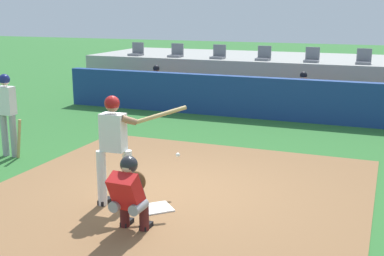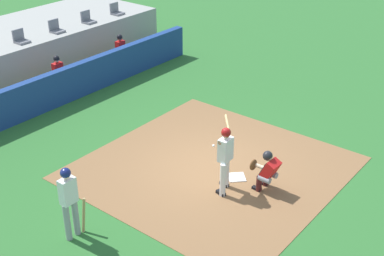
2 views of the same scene
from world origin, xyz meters
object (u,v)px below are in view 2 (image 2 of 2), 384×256
at_px(batter_at_plate, 225,155).
at_px(stadium_seat_6, 88,19).
at_px(dugout_player_2, 123,50).
at_px(catcher_crouched, 266,169).
at_px(stadium_seat_4, 21,39).
at_px(dugout_player_1, 60,73).
at_px(stadium_seat_5, 56,29).
at_px(home_plate, 237,177).
at_px(on_deck_batter, 69,198).
at_px(stadium_seat_7, 116,11).

bearing_deg(batter_at_plate, stadium_seat_6, 65.21).
relative_size(dugout_player_2, stadium_seat_6, 2.71).
xyz_separation_m(catcher_crouched, dugout_player_2, (3.98, 9.01, 0.07)).
xyz_separation_m(dugout_player_2, stadium_seat_4, (-3.16, 2.03, 0.86)).
relative_size(dugout_player_1, stadium_seat_5, 2.71).
distance_m(catcher_crouched, stadium_seat_4, 11.11).
distance_m(home_plate, stadium_seat_5, 10.58).
bearing_deg(on_deck_batter, stadium_seat_5, 52.41).
bearing_deg(catcher_crouched, on_deck_batter, 150.54).
bearing_deg(home_plate, batter_at_plate, -173.62).
bearing_deg(dugout_player_2, stadium_seat_7, 49.90).
xyz_separation_m(batter_at_plate, dugout_player_1, (1.55, 8.22, -0.36)).
distance_m(on_deck_batter, stadium_seat_7, 13.17).
bearing_deg(stadium_seat_6, batter_at_plate, -114.79).
height_order(on_deck_batter, dugout_player_2, on_deck_batter).
height_order(batter_at_plate, stadium_seat_6, stadium_seat_6).
xyz_separation_m(batter_at_plate, stadium_seat_4, (1.49, 10.25, 0.50)).
distance_m(catcher_crouched, stadium_seat_5, 11.35).
bearing_deg(on_deck_batter, dugout_player_2, 38.92).
height_order(home_plate, stadium_seat_7, stadium_seat_7).
relative_size(stadium_seat_4, stadium_seat_6, 1.00).
bearing_deg(dugout_player_2, stadium_seat_4, 147.24).
distance_m(catcher_crouched, stadium_seat_6, 11.80).
bearing_deg(batter_at_plate, catcher_crouched, -49.62).
xyz_separation_m(dugout_player_1, stadium_seat_7, (4.81, 2.03, 0.86)).
height_order(batter_at_plate, stadium_seat_4, stadium_seat_4).
relative_size(batter_at_plate, stadium_seat_5, 3.76).
relative_size(catcher_crouched, dugout_player_2, 1.56).
xyz_separation_m(batter_at_plate, stadium_seat_5, (3.11, 10.25, 0.50)).
relative_size(dugout_player_1, stadium_seat_6, 2.71).
bearing_deg(stadium_seat_4, stadium_seat_5, 0.00).
relative_size(on_deck_batter, stadium_seat_4, 3.72).
relative_size(home_plate, batter_at_plate, 0.24).
relative_size(home_plate, dugout_player_1, 0.34).
bearing_deg(stadium_seat_6, on_deck_batter, -133.75).
bearing_deg(batter_at_plate, stadium_seat_4, 81.75).
distance_m(batter_at_plate, on_deck_batter, 3.89).
height_order(home_plate, on_deck_batter, on_deck_batter).
height_order(on_deck_batter, dugout_player_1, on_deck_batter).
distance_m(home_plate, dugout_player_2, 9.09).
xyz_separation_m(stadium_seat_4, stadium_seat_6, (3.25, 0.00, 0.00)).
bearing_deg(stadium_seat_6, catcher_crouched, -110.21).
bearing_deg(catcher_crouched, stadium_seat_5, 77.54).
bearing_deg(on_deck_batter, dugout_player_1, 52.40).
bearing_deg(stadium_seat_5, dugout_player_1, -127.54).
height_order(dugout_player_2, stadium_seat_7, stadium_seat_7).
relative_size(dugout_player_1, stadium_seat_7, 2.71).
distance_m(stadium_seat_5, stadium_seat_7, 3.25).
bearing_deg(home_plate, stadium_seat_5, 76.53).
height_order(stadium_seat_5, stadium_seat_6, same).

